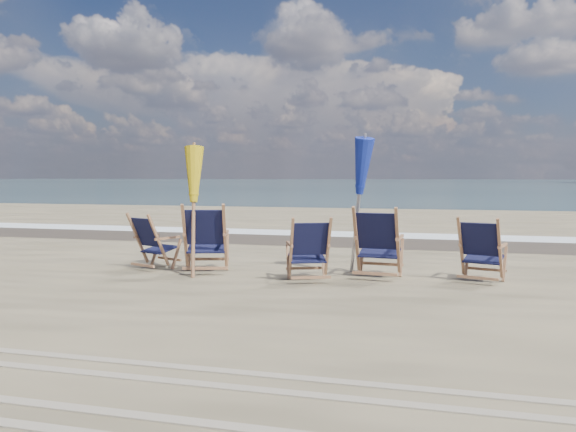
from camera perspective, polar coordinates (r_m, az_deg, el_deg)
name	(u,v)px	position (r m, az deg, el deg)	size (l,w,h in m)	color
ocean	(424,182)	(134.23, 13.61, 3.35)	(400.00, 400.00, 0.00)	#36565A
surf_foam	(346,234)	(14.75, 5.96, -1.83)	(200.00, 1.40, 0.01)	silver
wet_sand_strip	(337,240)	(13.27, 4.99, -2.49)	(200.00, 2.60, 0.00)	#42362A
tire_tracks	(110,392)	(4.32, -17.65, -16.68)	(80.00, 1.30, 0.01)	gray
beach_chair_0	(158,243)	(9.12, -13.04, -2.66)	(0.60, 0.67, 0.93)	black
beach_chair_1	(225,239)	(8.74, -6.43, -2.31)	(0.71, 0.79, 1.10)	black
beach_chair_2	(328,249)	(8.03, 4.11, -3.41)	(0.61, 0.68, 0.95)	black
beach_chair_3	(398,244)	(8.27, 11.08, -2.79)	(0.69, 0.78, 1.08)	black
beach_chair_4	(500,251)	(8.33, 20.72, -3.38)	(0.61, 0.69, 0.95)	black
umbrella_yellow	(193,180)	(8.58, -9.63, 3.60)	(0.30, 0.30, 1.97)	#976543
umbrella_blue	(358,171)	(8.66, 7.09, 4.52)	(0.30, 0.30, 2.11)	#A5A5AD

